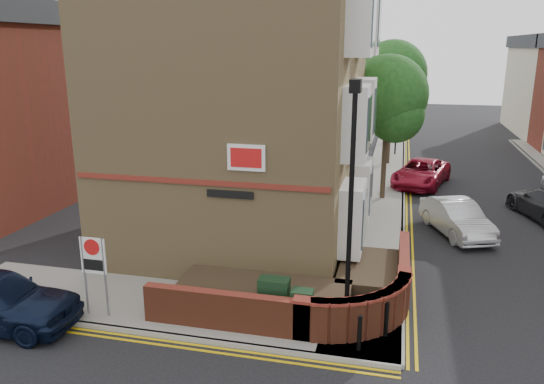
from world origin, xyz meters
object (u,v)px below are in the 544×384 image
(zone_sign, at_px, (94,262))
(utility_cabinet_large, at_px, (274,300))
(silver_car_near, at_px, (457,218))
(lamppost, at_px, (350,210))

(zone_sign, bearing_deg, utility_cabinet_large, 9.69)
(zone_sign, bearing_deg, silver_car_near, 42.88)
(lamppost, distance_m, zone_sign, 6.85)
(lamppost, distance_m, utility_cabinet_large, 3.24)
(zone_sign, height_order, silver_car_near, zone_sign)
(silver_car_near, bearing_deg, zone_sign, -158.29)
(utility_cabinet_large, relative_size, zone_sign, 0.55)
(lamppost, xyz_separation_m, utility_cabinet_large, (-1.90, 0.10, -2.62))
(silver_car_near, bearing_deg, lamppost, -132.78)
(utility_cabinet_large, xyz_separation_m, silver_car_near, (5.30, 8.48, -0.05))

